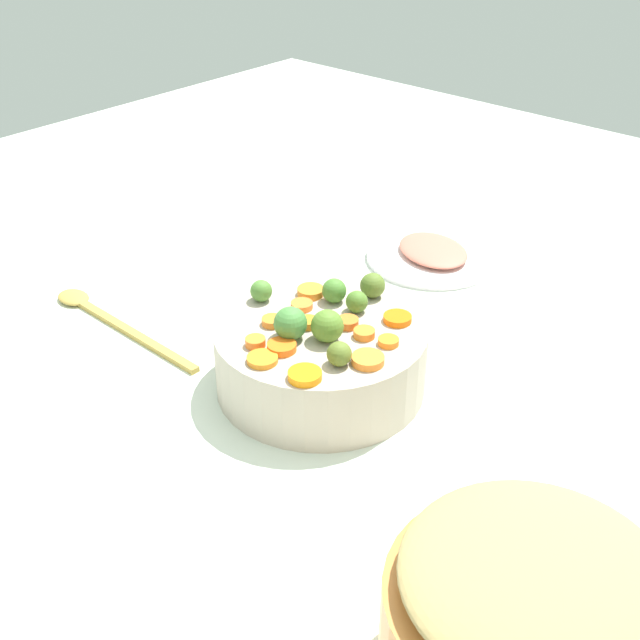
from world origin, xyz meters
The scene contains 26 objects.
tabletop centered at (0.00, 0.00, 0.01)m, with size 2.40×2.40×0.02m, color silver.
serving_bowl_carrots centered at (0.00, -0.02, 0.07)m, with size 0.27×0.27×0.09m, color #B9AA98.
stuffing_mound centered at (0.42, -0.24, 0.16)m, with size 0.22×0.22×0.04m, color tan.
carrot_slice_0 centered at (-0.01, -0.03, 0.12)m, with size 0.03×0.03×0.01m, color orange.
carrot_slice_1 centered at (0.06, 0.06, 0.12)m, with size 0.04×0.04×0.01m, color orange.
carrot_slice_2 centered at (-0.05, 0.00, 0.12)m, with size 0.03×0.03×0.01m, color orange.
carrot_slice_3 centered at (0.06, -0.11, 0.12)m, with size 0.04×0.04×0.01m, color orange.
carrot_slice_4 centered at (-0.03, -0.10, 0.12)m, with size 0.02×0.02×0.01m, color orange.
carrot_slice_5 centered at (0.00, -0.09, 0.12)m, with size 0.04×0.04×0.01m, color orange.
carrot_slice_6 centered at (0.02, 0.01, 0.12)m, with size 0.03×0.03×0.01m, color orange.
carrot_slice_7 centered at (0.09, 0.01, 0.11)m, with size 0.03×0.03×0.01m, color orange.
carrot_slice_8 centered at (0.09, -0.04, 0.12)m, with size 0.04×0.04×0.01m, color orange.
carrot_slice_9 centered at (-0.05, -0.05, 0.12)m, with size 0.03×0.03×0.01m, color orange.
carrot_slice_10 centered at (0.06, 0.00, 0.12)m, with size 0.03×0.03×0.01m, color orange.
carrot_slice_11 centered at (0.00, -0.12, 0.11)m, with size 0.04×0.04×0.01m, color orange.
carrot_slice_12 centered at (-0.06, 0.03, 0.12)m, with size 0.04×0.04×0.01m, color orange.
brussels_sprout_0 centered at (-0.10, -0.02, 0.13)m, with size 0.03×0.03×0.03m, color #4E8133.
brussels_sprout_1 centered at (0.01, 0.04, 0.13)m, with size 0.03×0.03×0.03m, color #4C7729.
brussels_sprout_2 centered at (-0.03, 0.04, 0.13)m, with size 0.03×0.03×0.03m, color #477C2E.
brussels_sprout_3 centered at (0.07, -0.07, 0.13)m, with size 0.03×0.03×0.03m, color #5B7128.
brussels_sprout_4 centered at (-0.01, -0.06, 0.13)m, with size 0.04×0.04×0.04m, color #47853C.
brussels_sprout_5 centered at (0.00, 0.09, 0.13)m, with size 0.03×0.03×0.03m, color #546F29.
brussels_sprout_6 centered at (0.03, -0.04, 0.13)m, with size 0.04×0.04×0.04m, color #557E2A.
wooden_spoon centered at (-0.36, -0.11, 0.02)m, with size 0.32×0.04×0.01m.
ham_plate centered at (-0.10, 0.37, 0.03)m, with size 0.22×0.22×0.01m, color white.
ham_slice_main centered at (-0.10, 0.37, 0.04)m, with size 0.14×0.10×0.02m, color #D26E5B.
Camera 1 is at (0.59, -0.68, 0.66)m, focal length 46.68 mm.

